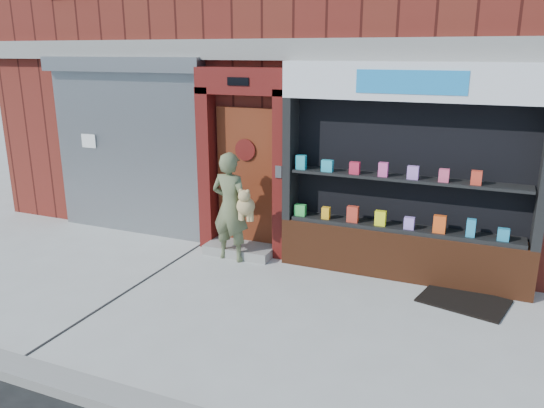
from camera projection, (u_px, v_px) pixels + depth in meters
The scene contains 8 objects.
ground at pixel (234, 307), 6.72m from camera, with size 80.00×80.00×0.00m, color #9E9E99.
curb at pixel (127, 403), 4.80m from camera, with size 60.00×0.30×0.12m, color gray.
building at pixel (362, 7), 10.91m from camera, with size 12.00×8.16×8.00m.
shutter_bay at pixel (127, 137), 9.07m from camera, with size 3.10×0.30×3.04m.
red_door_bay at pixel (244, 163), 8.24m from camera, with size 1.52×0.58×2.90m.
pharmacy_bay at pixel (405, 184), 7.29m from camera, with size 3.50×0.41×3.00m.
woman at pixel (231, 207), 8.04m from camera, with size 0.80×0.52×1.69m.
doormat at pixel (464, 301), 6.87m from camera, with size 1.05×0.74×0.03m, color black.
Camera 1 is at (2.82, -5.42, 3.13)m, focal length 35.00 mm.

